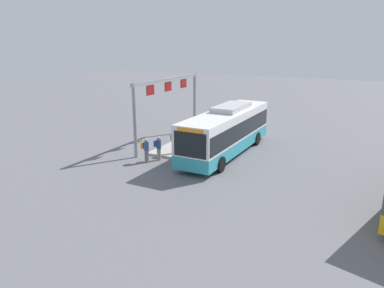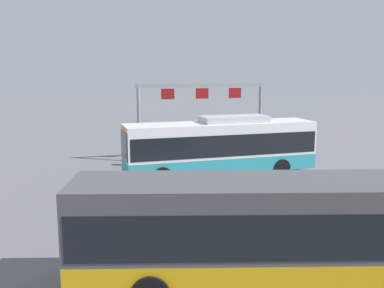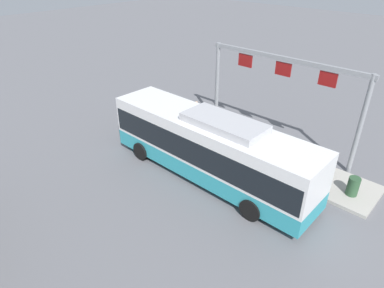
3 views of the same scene
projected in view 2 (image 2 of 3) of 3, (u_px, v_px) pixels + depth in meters
The scene contains 9 objects.
ground_plane at pixel (220, 175), 25.34m from camera, with size 120.00×120.00×0.00m, color slate.
platform_curb at pixel (229, 160), 29.21m from camera, with size 10.00×2.80×0.16m, color #B2ADA3.
bus_main at pixel (221, 145), 25.04m from camera, with size 11.13×2.73×3.46m.
bus_background_left at pixel (270, 227), 11.86m from camera, with size 11.06×5.35×3.10m.
person_boarding at pixel (134, 152), 27.65m from camera, with size 0.44×0.59×1.67m.
person_waiting_near at pixel (172, 151), 27.44m from camera, with size 0.51×0.60×1.67m.
person_waiting_mid at pixel (148, 153), 27.46m from camera, with size 0.52×0.61×1.67m.
platform_sign_gantry at pixel (202, 104), 29.84m from camera, with size 9.23×0.24×5.20m.
trash_bin at pixel (284, 150), 29.99m from camera, with size 0.52×0.52×0.90m, color #2D5133.
Camera 2 is at (8.86, 23.10, 5.98)m, focal length 40.60 mm.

